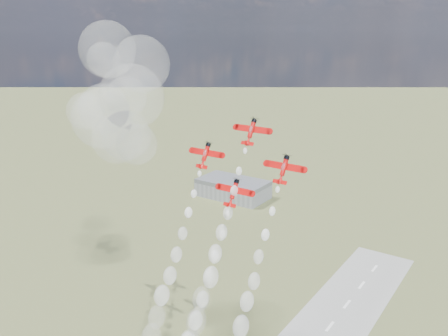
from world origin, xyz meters
TOP-DOWN VIEW (x-y plane):
  - hangar at (-120.00, 180.00)m, footprint 50.00×28.00m
  - plane_lead at (-4.97, 12.03)m, footprint 10.71×5.71m
  - plane_left at (-17.25, 7.76)m, footprint 10.71×5.71m
  - plane_right at (7.30, 7.76)m, footprint 10.71×5.71m
  - plane_slot at (-4.97, 3.50)m, footprint 10.71×5.71m
  - smoke_trail_lead at (-4.81, -13.25)m, footprint 5.21×31.41m
  - smoke_trail_left at (-17.24, -17.38)m, footprint 5.83×31.30m
  - drifted_smoke_cloud at (-69.43, 24.84)m, footprint 50.59×40.21m

SIDE VIEW (x-z plane):
  - hangar at x=-120.00m, z-range 0.00..13.00m
  - smoke_trail_left at x=-17.24m, z-range 14.93..67.17m
  - smoke_trail_lead at x=-4.81m, z-range 22.14..74.87m
  - plane_slot at x=-4.97m, z-range 74.00..80.95m
  - plane_left at x=-17.25m, z-range 81.46..88.41m
  - plane_right at x=7.30m, z-range 81.46..88.41m
  - plane_lead at x=-4.97m, z-range 88.91..95.87m
  - drifted_smoke_cloud at x=-69.43m, z-range 66.77..120.68m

